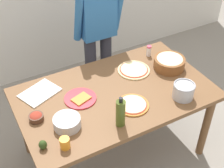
# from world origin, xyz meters

# --- Properties ---
(ground) EXTENTS (8.00, 8.00, 0.00)m
(ground) POSITION_xyz_m (0.00, 0.00, 0.00)
(ground) COLOR gray
(dining_table) EXTENTS (1.60, 0.96, 0.76)m
(dining_table) POSITION_xyz_m (0.00, 0.00, 0.67)
(dining_table) COLOR brown
(dining_table) RESTS_ON ground
(person_cook) EXTENTS (0.49, 0.25, 1.62)m
(person_cook) POSITION_xyz_m (0.22, 0.76, 0.94)
(person_cook) COLOR #2D2D38
(person_cook) RESTS_ON ground
(pizza_raw_on_board) EXTENTS (0.29, 0.29, 0.02)m
(pizza_raw_on_board) POSITION_xyz_m (0.29, 0.18, 0.77)
(pizza_raw_on_board) COLOR beige
(pizza_raw_on_board) RESTS_ON dining_table
(pizza_cooked_on_tray) EXTENTS (0.26, 0.26, 0.02)m
(pizza_cooked_on_tray) POSITION_xyz_m (0.04, -0.21, 0.77)
(pizza_cooked_on_tray) COLOR #C67A33
(pizza_cooked_on_tray) RESTS_ON dining_table
(plate_with_slice) EXTENTS (0.26, 0.26, 0.02)m
(plate_with_slice) POSITION_xyz_m (-0.29, 0.05, 0.77)
(plate_with_slice) COLOR red
(plate_with_slice) RESTS_ON dining_table
(popcorn_bowl) EXTENTS (0.28, 0.28, 0.11)m
(popcorn_bowl) POSITION_xyz_m (0.60, 0.07, 0.82)
(popcorn_bowl) COLOR brown
(popcorn_bowl) RESTS_ON dining_table
(mixing_bowl_steel) EXTENTS (0.20, 0.20, 0.08)m
(mixing_bowl_steel) POSITION_xyz_m (-0.49, -0.17, 0.80)
(mixing_bowl_steel) COLOR #B7B7BC
(mixing_bowl_steel) RESTS_ON dining_table
(small_sauce_bowl) EXTENTS (0.11, 0.11, 0.06)m
(small_sauce_bowl) POSITION_xyz_m (-0.67, -0.00, 0.79)
(small_sauce_bowl) COLOR #4C2D1E
(small_sauce_bowl) RESTS_ON dining_table
(olive_oil_bottle) EXTENTS (0.07, 0.07, 0.26)m
(olive_oil_bottle) POSITION_xyz_m (-0.14, -0.34, 0.87)
(olive_oil_bottle) COLOR #47561E
(olive_oil_bottle) RESTS_ON dining_table
(steel_pot) EXTENTS (0.17, 0.17, 0.13)m
(steel_pot) POSITION_xyz_m (0.45, -0.31, 0.83)
(steel_pot) COLOR #B7B7BC
(steel_pot) RESTS_ON dining_table
(cup_orange) EXTENTS (0.07, 0.07, 0.08)m
(cup_orange) POSITION_xyz_m (-0.58, -0.35, 0.80)
(cup_orange) COLOR orange
(cup_orange) RESTS_ON dining_table
(salt_shaker) EXTENTS (0.04, 0.04, 0.11)m
(salt_shaker) POSITION_xyz_m (0.55, 0.32, 0.81)
(salt_shaker) COLOR white
(salt_shaker) RESTS_ON dining_table
(cutting_board_white) EXTENTS (0.36, 0.32, 0.01)m
(cutting_board_white) POSITION_xyz_m (-0.55, 0.28, 0.77)
(cutting_board_white) COLOR white
(cutting_board_white) RESTS_ON dining_table
(avocado) EXTENTS (0.06, 0.06, 0.07)m
(avocado) POSITION_xyz_m (-0.71, -0.28, 0.80)
(avocado) COLOR #2D4219
(avocado) RESTS_ON dining_table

